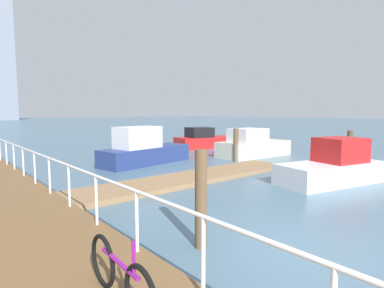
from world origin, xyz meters
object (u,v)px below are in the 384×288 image
object	(u,v)px
moored_boat_0	(334,166)
bicycle_at_railing	(120,276)
moored_boat_3	(205,140)
moored_boat_2	(143,150)
moored_boat_1	(252,146)

from	to	relation	value
moored_boat_0	bicycle_at_railing	world-z (taller)	moored_boat_0
moored_boat_3	moored_boat_0	bearing A→B (deg)	-109.79
moored_boat_3	bicycle_at_railing	distance (m)	20.56
moored_boat_3	moored_boat_2	bearing A→B (deg)	-155.71
moored_boat_0	bicycle_at_railing	xyz separation A→B (m)	(-10.35, -2.12, 0.13)
moored_boat_0	moored_boat_1	world-z (taller)	moored_boat_1
moored_boat_1	moored_boat_3	world-z (taller)	moored_boat_1
bicycle_at_railing	moored_boat_1	bearing A→B (deg)	32.69
moored_boat_0	moored_boat_1	distance (m)	7.55
moored_boat_2	moored_boat_0	bearing A→B (deg)	-68.90
moored_boat_0	moored_boat_2	bearing A→B (deg)	111.10
moored_boat_2	bicycle_at_railing	distance (m)	12.89
moored_boat_3	bicycle_at_railing	xyz separation A→B (m)	(-14.74, -14.32, 0.17)
moored_boat_1	moored_boat_2	bearing A→B (deg)	163.77
moored_boat_3	bicycle_at_railing	bearing A→B (deg)	-135.83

